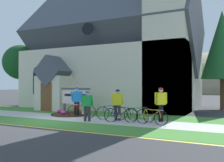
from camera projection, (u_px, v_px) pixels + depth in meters
ground at (88, 113)px, 16.99m from camera, size 140.00×140.00×0.00m
sidewalk_slab at (53, 117)px, 15.26m from camera, size 32.00×2.34×0.01m
grass_verge at (26, 121)px, 13.31m from camera, size 32.00×2.03×0.01m
church_lawn at (77, 112)px, 17.50m from camera, size 24.00×2.68×0.01m
curb_paint_stripe at (8, 124)px, 12.27m from camera, size 28.00×0.16×0.01m
church_building at (116, 54)px, 21.99m from camera, size 14.67×10.10×13.75m
church_sign at (75, 97)px, 16.57m from camera, size 2.29×0.21×1.72m
flower_bed at (70, 114)px, 16.05m from camera, size 2.38×2.38×0.34m
bicycle_red at (82, 111)px, 14.88m from camera, size 1.74×0.41×0.79m
bicycle_green at (121, 115)px, 13.01m from camera, size 1.73×0.52×0.84m
bicycle_orange at (151, 117)px, 12.25m from camera, size 1.72×0.31×0.81m
bicycle_blue at (140, 114)px, 13.27m from camera, size 1.70×0.55×0.82m
bicycle_silver at (112, 113)px, 13.95m from camera, size 1.65×0.60×0.85m
cyclist_in_white_jersey at (87, 104)px, 13.27m from camera, size 0.63×0.34×1.61m
cyclist_in_orange_jersey at (118, 102)px, 13.54m from camera, size 0.66×0.33×1.69m
cyclist_in_green_jersey at (77, 99)px, 15.37m from camera, size 0.61×0.48×1.79m
cyclist_in_blue_jersey at (161, 101)px, 13.18m from camera, size 0.55×0.51×1.79m
roadside_conifer at (222, 45)px, 20.07m from camera, size 3.30×3.30×7.89m
yard_deciduous_tree at (21, 62)px, 24.03m from camera, size 3.43×3.43×5.73m
distant_hill at (213, 92)px, 68.03m from camera, size 93.60×42.49×20.87m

